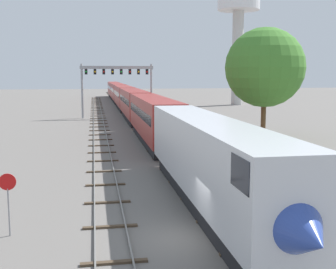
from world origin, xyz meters
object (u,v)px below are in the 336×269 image
object	(u,v)px
stop_sign	(8,196)
signal_gantry	(117,78)
water_tower	(239,8)
trackside_tree_left	(265,68)
passenger_train	(128,100)

from	to	relation	value
stop_sign	signal_gantry	bearing A→B (deg)	81.72
signal_gantry	water_tower	xyz separation A→B (m)	(29.63, 26.07, 15.80)
water_tower	stop_sign	bearing A→B (deg)	-115.22
water_tower	trackside_tree_left	distance (m)	56.74
water_tower	trackside_tree_left	size ratio (longest dim) A/B	2.29
water_tower	stop_sign	world-z (taller)	water_tower
signal_gantry	trackside_tree_left	distance (m)	30.71
passenger_train	signal_gantry	xyz separation A→B (m)	(-2.25, -6.55, 4.00)
signal_gantry	water_tower	bearing A→B (deg)	41.34
passenger_train	signal_gantry	world-z (taller)	signal_gantry
signal_gantry	stop_sign	xyz separation A→B (m)	(-7.75, -53.28, -4.74)
signal_gantry	trackside_tree_left	size ratio (longest dim) A/B	0.98
passenger_train	stop_sign	distance (m)	60.66
passenger_train	water_tower	xyz separation A→B (m)	(27.38, 19.53, 19.80)
water_tower	signal_gantry	bearing A→B (deg)	-138.66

